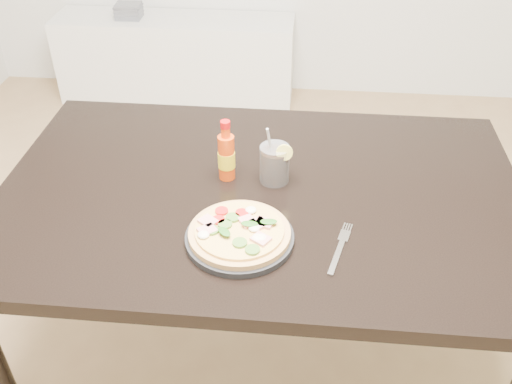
# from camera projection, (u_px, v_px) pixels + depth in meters

# --- Properties ---
(dining_table) EXTENTS (1.40, 0.90, 0.75)m
(dining_table) POSITION_uv_depth(u_px,v_px,m) (260.00, 214.00, 1.57)
(dining_table) COLOR black
(dining_table) RESTS_ON ground
(plate) EXTENTS (0.26, 0.26, 0.02)m
(plate) POSITION_uv_depth(u_px,v_px,m) (240.00, 238.00, 1.35)
(plate) COLOR black
(plate) RESTS_ON dining_table
(pizza) EXTENTS (0.24, 0.24, 0.03)m
(pizza) POSITION_uv_depth(u_px,v_px,m) (240.00, 232.00, 1.34)
(pizza) COLOR tan
(pizza) RESTS_ON plate
(hot_sauce_bottle) EXTENTS (0.05, 0.05, 0.18)m
(hot_sauce_bottle) POSITION_uv_depth(u_px,v_px,m) (226.00, 156.00, 1.52)
(hot_sauce_bottle) COLOR #DA410C
(hot_sauce_bottle) RESTS_ON dining_table
(cola_cup) EXTENTS (0.09, 0.08, 0.17)m
(cola_cup) POSITION_uv_depth(u_px,v_px,m) (275.00, 165.00, 1.53)
(cola_cup) COLOR black
(cola_cup) RESTS_ON dining_table
(fork) EXTENTS (0.06, 0.19, 0.00)m
(fork) POSITION_uv_depth(u_px,v_px,m) (340.00, 246.00, 1.33)
(fork) COLOR silver
(fork) RESTS_ON dining_table
(media_console) EXTENTS (1.40, 0.34, 0.50)m
(media_console) POSITION_uv_depth(u_px,v_px,m) (176.00, 59.00, 3.44)
(media_console) COLOR white
(media_console) RESTS_ON ground
(cd_stack) EXTENTS (0.14, 0.12, 0.08)m
(cd_stack) POSITION_uv_depth(u_px,v_px,m) (129.00, 11.00, 3.27)
(cd_stack) COLOR slate
(cd_stack) RESTS_ON media_console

